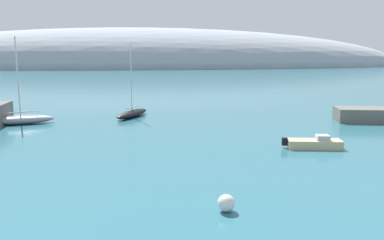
{
  "coord_description": "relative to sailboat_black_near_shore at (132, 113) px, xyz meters",
  "views": [
    {
      "loc": [
        -7.17,
        -5.92,
        7.96
      ],
      "look_at": [
        -3.03,
        28.11,
        1.99
      ],
      "focal_mm": 37.52,
      "sensor_mm": 36.0,
      "label": 1
    }
  ],
  "objects": [
    {
      "name": "sailboat_black_near_shore",
      "position": [
        0.0,
        0.0,
        0.0
      ],
      "size": [
        4.53,
        6.73,
        8.76
      ],
      "rotation": [
        0.0,
        0.0,
        4.24
      ],
      "color": "black",
      "rests_on": "water"
    },
    {
      "name": "distant_ridge",
      "position": [
        -0.51,
        149.62,
        -0.48
      ],
      "size": [
        269.74,
        66.33,
        37.3
      ],
      "primitive_type": "ellipsoid",
      "color": "#999EA8",
      "rests_on": "ground"
    },
    {
      "name": "motorboat_sand_foreground",
      "position": [
        15.3,
        -17.61,
        -0.09
      ],
      "size": [
        4.92,
        2.26,
        1.1
      ],
      "rotation": [
        0.0,
        0.0,
        6.12
      ],
      "color": "#C6B284",
      "rests_on": "water"
    },
    {
      "name": "mooring_buoy_white",
      "position": [
        5.4,
        -29.69,
        -0.05
      ],
      "size": [
        0.87,
        0.87,
        0.87
      ],
      "primitive_type": "sphere",
      "color": "silver",
      "rests_on": "water"
    },
    {
      "name": "sailboat_grey_outer_mooring",
      "position": [
        -11.93,
        -3.33,
        0.07
      ],
      "size": [
        7.17,
        3.45,
        9.42
      ],
      "rotation": [
        0.0,
        0.0,
        3.38
      ],
      "color": "gray",
      "rests_on": "water"
    }
  ]
}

